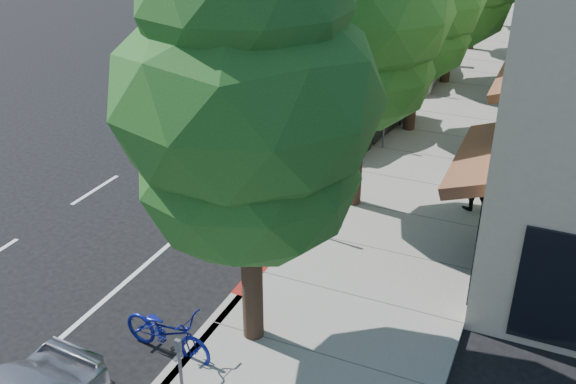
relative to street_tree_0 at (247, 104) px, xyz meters
The scene contains 14 objects.
ground 5.33m from the street_tree_0, 114.23° to the left, with size 120.00×120.00×0.00m, color black.
sidewalk 11.17m from the street_tree_0, 82.03° to the left, with size 4.60×56.00×0.15m, color gray.
curb 11.12m from the street_tree_0, 95.14° to the left, with size 0.30×56.00×0.15m, color #9E998E.
curb_red_segment 5.71m from the street_tree_0, 106.70° to the left, with size 0.32×4.00×0.15m, color maroon.
street_tree_0 is the anchor object (origin of this frame).
street_tree_1 6.01m from the street_tree_0, 90.00° to the left, with size 4.35×4.35×8.09m.
street_tree_2 12.01m from the street_tree_0, 90.00° to the left, with size 4.12×4.12×7.08m.
cyclist 6.46m from the street_tree_0, 108.36° to the left, with size 0.62×0.41×1.71m, color white.
bicycle 4.63m from the street_tree_0, 142.43° to the right, with size 0.69×1.99×1.05m, color navy.
silver_suv 9.04m from the street_tree_0, 112.46° to the left, with size 2.88×6.24×1.73m, color #B0AFB5.
dark_sedan 11.78m from the street_tree_0, 97.25° to the left, with size 1.83×5.24×1.72m, color black.
white_pickup 18.53m from the street_tree_0, 94.44° to the left, with size 2.30×5.66×1.64m, color white.
dark_suv_far 27.84m from the street_tree_0, 95.58° to the left, with size 2.06×5.13×1.75m, color black.
pedestrian 8.51m from the street_tree_0, 66.83° to the left, with size 0.82×0.64×1.70m, color black.
Camera 1 is at (5.52, -10.76, 8.30)m, focal length 40.00 mm.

